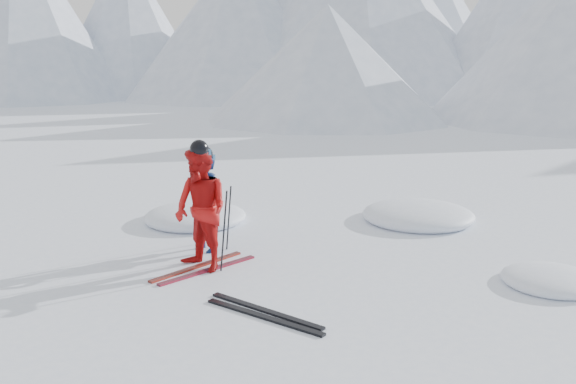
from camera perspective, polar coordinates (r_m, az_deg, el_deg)
The scene contains 12 objects.
ground at distance 7.73m, azimuth 8.47°, elevation -10.54°, with size 160.00×160.00×0.00m, color white.
skier_blue at distance 9.64m, azimuth -7.69°, elevation -0.98°, with size 0.57×0.37×1.57m, color #0B1C45.
skier_red at distance 8.75m, azimuth -8.14°, elevation -1.65°, with size 0.87×0.68×1.78m, color #B70F0E.
pole_blue_left at distance 10.02m, azimuth -8.19°, elevation -2.02°, with size 0.02×0.02×1.04m, color black.
pole_blue_right at distance 9.70m, azimuth -5.56°, elevation -2.44°, with size 0.02×0.02×1.04m, color black.
pole_red_left at distance 9.20m, azimuth -8.19°, elevation -2.86°, with size 0.02×0.02×1.19m, color black.
pole_red_right at distance 8.71m, azimuth -6.02°, elevation -3.67°, with size 0.02×0.02×1.19m, color black.
ski_worn_left at distance 9.08m, azimuth -8.48°, elevation -6.90°, with size 0.09×1.70×0.03m, color black.
ski_worn_right at distance 8.91m, azimuth -7.45°, elevation -7.24°, with size 0.09×1.70×0.03m, color black.
ski_loose_a at distance 7.50m, azimuth -2.12°, elevation -11.03°, with size 0.09×1.70×0.03m, color black.
ski_loose_b at distance 7.34m, azimuth -2.32°, elevation -11.59°, with size 0.09×1.70×0.03m, color black.
snow_lumps at distance 11.15m, azimuth 5.20°, elevation -3.23°, with size 7.78×4.73×0.46m.
Camera 1 is at (3.64, -6.13, 3.00)m, focal length 38.00 mm.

